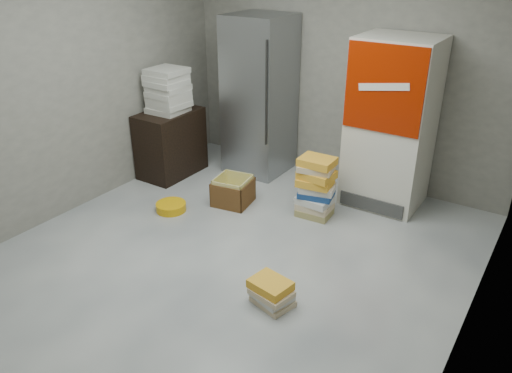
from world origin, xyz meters
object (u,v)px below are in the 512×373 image
Objects in this scene: phonebook_stack_main at (316,187)px; wood_shelf at (171,143)px; steel_fridge at (260,96)px; cardboard_box at (233,193)px; coke_cooler at (391,124)px.

wood_shelf is at bearing 175.19° from phonebook_stack_main.
cardboard_box is (0.29, -0.98, -0.82)m from steel_fridge.
coke_cooler is 1.04m from phonebook_stack_main.
coke_cooler reaches higher than cardboard_box.
cardboard_box is at bearing -168.92° from phonebook_stack_main.
cardboard_box is at bearing -144.52° from coke_cooler.
steel_fridge reaches higher than cardboard_box.
coke_cooler is at bearing 26.05° from cardboard_box.
wood_shelf is 1.82× the size of cardboard_box.
steel_fridge is 4.32× the size of cardboard_box.
steel_fridge is 2.90× the size of phonebook_stack_main.
phonebook_stack_main is (2.00, 0.01, -0.07)m from wood_shelf.
coke_cooler is 2.25× the size of wood_shelf.
coke_cooler is (1.65, -0.01, -0.05)m from steel_fridge.
wood_shelf is at bearing -163.72° from coke_cooler.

